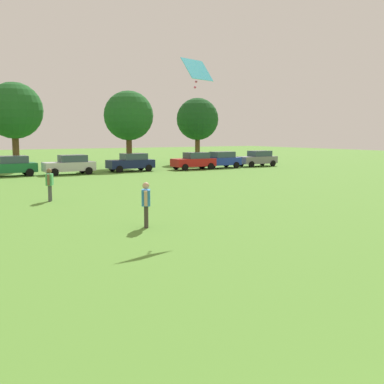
{
  "coord_description": "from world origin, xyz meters",
  "views": [
    {
      "loc": [
        -5.58,
        -0.53,
        3.47
      ],
      "look_at": [
        1.15,
        10.82,
        1.82
      ],
      "focal_mm": 43.46,
      "sensor_mm": 36.0,
      "label": 1
    }
  ],
  "objects_px": {
    "parked_car_silver_3": "(70,165)",
    "parked_car_navy_4": "(131,162)",
    "kite": "(197,71)",
    "tree_right": "(129,116)",
    "parked_car_red_5": "(194,161)",
    "tree_far_right": "(198,119)",
    "parked_car_gray_7": "(258,158)",
    "adult_bystander": "(146,201)",
    "parked_car_blue_6": "(220,160)",
    "tree_center": "(14,111)",
    "bystander_midfield": "(50,182)",
    "parked_car_green_2": "(10,166)"
  },
  "relations": [
    {
      "from": "parked_car_silver_3",
      "to": "parked_car_navy_4",
      "type": "height_order",
      "value": "same"
    },
    {
      "from": "kite",
      "to": "adult_bystander",
      "type": "bearing_deg",
      "value": -169.92
    },
    {
      "from": "adult_bystander",
      "to": "parked_car_gray_7",
      "type": "distance_m",
      "value": 34.46
    },
    {
      "from": "bystander_midfield",
      "to": "adult_bystander",
      "type": "bearing_deg",
      "value": -148.08
    },
    {
      "from": "kite",
      "to": "parked_car_silver_3",
      "type": "xyz_separation_m",
      "value": [
        1.62,
        23.87,
        -5.1
      ]
    },
    {
      "from": "parked_car_red_5",
      "to": "tree_right",
      "type": "distance_m",
      "value": 8.4
    },
    {
      "from": "bystander_midfield",
      "to": "parked_car_blue_6",
      "type": "height_order",
      "value": "bystander_midfield"
    },
    {
      "from": "tree_right",
      "to": "bystander_midfield",
      "type": "bearing_deg",
      "value": -122.71
    },
    {
      "from": "parked_car_green_2",
      "to": "tree_far_right",
      "type": "height_order",
      "value": "tree_far_right"
    },
    {
      "from": "adult_bystander",
      "to": "parked_car_red_5",
      "type": "distance_m",
      "value": 28.85
    },
    {
      "from": "parked_car_silver_3",
      "to": "parked_car_navy_4",
      "type": "distance_m",
      "value": 5.93
    },
    {
      "from": "parked_car_red_5",
      "to": "parked_car_gray_7",
      "type": "distance_m",
      "value": 8.27
    },
    {
      "from": "tree_center",
      "to": "adult_bystander",
      "type": "bearing_deg",
      "value": -91.87
    },
    {
      "from": "parked_car_navy_4",
      "to": "parked_car_gray_7",
      "type": "relative_size",
      "value": 1.0
    },
    {
      "from": "parked_car_navy_4",
      "to": "tree_far_right",
      "type": "height_order",
      "value": "tree_far_right"
    },
    {
      "from": "parked_car_silver_3",
      "to": "tree_right",
      "type": "distance_m",
      "value": 10.09
    },
    {
      "from": "parked_car_silver_3",
      "to": "parked_car_blue_6",
      "type": "height_order",
      "value": "same"
    },
    {
      "from": "parked_car_green_2",
      "to": "parked_car_red_5",
      "type": "bearing_deg",
      "value": 175.37
    },
    {
      "from": "parked_car_red_5",
      "to": "parked_car_navy_4",
      "type": "bearing_deg",
      "value": -8.66
    },
    {
      "from": "adult_bystander",
      "to": "kite",
      "type": "height_order",
      "value": "kite"
    },
    {
      "from": "parked_car_green_2",
      "to": "parked_car_gray_7",
      "type": "bearing_deg",
      "value": 177.71
    },
    {
      "from": "parked_car_silver_3",
      "to": "parked_car_navy_4",
      "type": "xyz_separation_m",
      "value": [
        5.92,
        0.43,
        0.0
      ]
    },
    {
      "from": "adult_bystander",
      "to": "parked_car_gray_7",
      "type": "relative_size",
      "value": 0.4
    },
    {
      "from": "parked_car_gray_7",
      "to": "parked_car_blue_6",
      "type": "bearing_deg",
      "value": 1.94
    },
    {
      "from": "adult_bystander",
      "to": "parked_car_blue_6",
      "type": "relative_size",
      "value": 0.4
    },
    {
      "from": "kite",
      "to": "tree_right",
      "type": "bearing_deg",
      "value": 72.21
    },
    {
      "from": "tree_far_right",
      "to": "parked_car_navy_4",
      "type": "bearing_deg",
      "value": -148.33
    },
    {
      "from": "kite",
      "to": "parked_car_green_2",
      "type": "bearing_deg",
      "value": 97.23
    },
    {
      "from": "parked_car_red_5",
      "to": "parked_car_gray_7",
      "type": "height_order",
      "value": "same"
    },
    {
      "from": "parked_car_green_2",
      "to": "tree_far_right",
      "type": "relative_size",
      "value": 0.56
    },
    {
      "from": "tree_right",
      "to": "parked_car_green_2",
      "type": "bearing_deg",
      "value": -161.91
    },
    {
      "from": "parked_car_navy_4",
      "to": "tree_far_right",
      "type": "relative_size",
      "value": 0.56
    },
    {
      "from": "parked_car_blue_6",
      "to": "kite",
      "type": "bearing_deg",
      "value": 54.03
    },
    {
      "from": "adult_bystander",
      "to": "parked_car_red_5",
      "type": "height_order",
      "value": "adult_bystander"
    },
    {
      "from": "parked_car_green_2",
      "to": "tree_right",
      "type": "relative_size",
      "value": 0.54
    },
    {
      "from": "parked_car_silver_3",
      "to": "tree_far_right",
      "type": "bearing_deg",
      "value": -156.57
    },
    {
      "from": "adult_bystander",
      "to": "bystander_midfield",
      "type": "distance_m",
      "value": 8.88
    },
    {
      "from": "parked_car_blue_6",
      "to": "tree_center",
      "type": "distance_m",
      "value": 20.7
    },
    {
      "from": "parked_car_navy_4",
      "to": "kite",
      "type": "bearing_deg",
      "value": 72.77
    },
    {
      "from": "bystander_midfield",
      "to": "tree_right",
      "type": "distance_m",
      "value": 24.66
    },
    {
      "from": "adult_bystander",
      "to": "kite",
      "type": "xyz_separation_m",
      "value": [
        2.49,
        0.44,
        4.94
      ]
    },
    {
      "from": "adult_bystander",
      "to": "tree_center",
      "type": "height_order",
      "value": "tree_center"
    },
    {
      "from": "adult_bystander",
      "to": "kite",
      "type": "bearing_deg",
      "value": 126.37
    },
    {
      "from": "kite",
      "to": "parked_car_gray_7",
      "type": "xyz_separation_m",
      "value": [
        22.1,
        23.7,
        -5.1
      ]
    },
    {
      "from": "parked_car_navy_4",
      "to": "tree_far_right",
      "type": "bearing_deg",
      "value": -148.33
    },
    {
      "from": "kite",
      "to": "tree_far_right",
      "type": "relative_size",
      "value": 0.19
    },
    {
      "from": "parked_car_green_2",
      "to": "parked_car_gray_7",
      "type": "xyz_separation_m",
      "value": [
        25.23,
        -1.01,
        0.0
      ]
    },
    {
      "from": "kite",
      "to": "tree_right",
      "type": "relative_size",
      "value": 0.19
    },
    {
      "from": "parked_car_navy_4",
      "to": "tree_center",
      "type": "relative_size",
      "value": 0.51
    },
    {
      "from": "bystander_midfield",
      "to": "tree_right",
      "type": "height_order",
      "value": "tree_right"
    }
  ]
}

